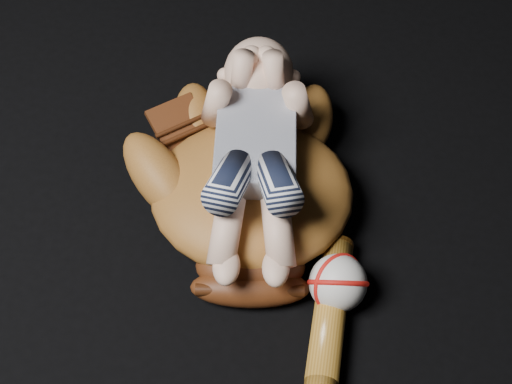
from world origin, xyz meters
TOP-DOWN VIEW (x-y plane):
  - baseball_glove at (0.08, 0.18)m, footprint 0.40×0.45m
  - newborn_baby at (0.08, 0.19)m, footprint 0.21×0.41m
  - baseball at (0.21, 0.04)m, footprint 0.11×0.11m

SIDE VIEW (x-z plane):
  - baseball at x=0.21m, z-range 0.00..0.08m
  - baseball_glove at x=0.08m, z-range 0.00..0.13m
  - newborn_baby at x=0.08m, z-range 0.05..0.21m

